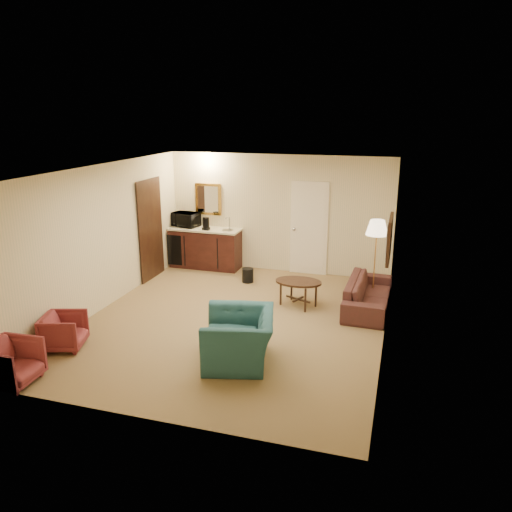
{
  "coord_description": "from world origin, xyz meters",
  "views": [
    {
      "loc": [
        2.65,
        -7.52,
        3.5
      ],
      "look_at": [
        0.23,
        0.5,
        1.05
      ],
      "focal_mm": 35.0,
      "sensor_mm": 36.0,
      "label": 1
    }
  ],
  "objects_px": {
    "microwave": "(186,218)",
    "waste_bin": "(248,275)",
    "floor_lamp": "(375,260)",
    "teal_armchair": "(239,330)",
    "wetbar_cabinet": "(205,248)",
    "rose_chair_near": "(64,330)",
    "sofa": "(369,289)",
    "rose_chair_far": "(11,361)",
    "coffee_maker": "(206,224)",
    "coffee_table": "(298,293)"
  },
  "relations": [
    {
      "from": "teal_armchair",
      "to": "rose_chair_far",
      "type": "height_order",
      "value": "teal_armchair"
    },
    {
      "from": "wetbar_cabinet",
      "to": "waste_bin",
      "type": "relative_size",
      "value": 5.48
    },
    {
      "from": "microwave",
      "to": "waste_bin",
      "type": "bearing_deg",
      "value": -11.11
    },
    {
      "from": "sofa",
      "to": "microwave",
      "type": "relative_size",
      "value": 3.21
    },
    {
      "from": "teal_armchair",
      "to": "coffee_maker",
      "type": "xyz_separation_m",
      "value": [
        -2.11,
        3.96,
        0.57
      ]
    },
    {
      "from": "rose_chair_near",
      "to": "floor_lamp",
      "type": "relative_size",
      "value": 0.39
    },
    {
      "from": "floor_lamp",
      "to": "coffee_maker",
      "type": "relative_size",
      "value": 5.58
    },
    {
      "from": "floor_lamp",
      "to": "microwave",
      "type": "bearing_deg",
      "value": 166.75
    },
    {
      "from": "waste_bin",
      "to": "microwave",
      "type": "xyz_separation_m",
      "value": [
        -1.75,
        0.8,
        0.97
      ]
    },
    {
      "from": "sofa",
      "to": "floor_lamp",
      "type": "bearing_deg",
      "value": -3.82
    },
    {
      "from": "rose_chair_near",
      "to": "floor_lamp",
      "type": "bearing_deg",
      "value": -68.95
    },
    {
      "from": "rose_chair_near",
      "to": "wetbar_cabinet",
      "type": "bearing_deg",
      "value": -24.1
    },
    {
      "from": "sofa",
      "to": "rose_chair_near",
      "type": "relative_size",
      "value": 3.11
    },
    {
      "from": "wetbar_cabinet",
      "to": "coffee_maker",
      "type": "xyz_separation_m",
      "value": [
        0.07,
        -0.11,
        0.6
      ]
    },
    {
      "from": "teal_armchair",
      "to": "rose_chair_near",
      "type": "bearing_deg",
      "value": -96.66
    },
    {
      "from": "waste_bin",
      "to": "wetbar_cabinet",
      "type": "bearing_deg",
      "value": 150.04
    },
    {
      "from": "rose_chair_far",
      "to": "floor_lamp",
      "type": "relative_size",
      "value": 0.42
    },
    {
      "from": "microwave",
      "to": "coffee_maker",
      "type": "relative_size",
      "value": 2.1
    },
    {
      "from": "sofa",
      "to": "rose_chair_near",
      "type": "height_order",
      "value": "sofa"
    },
    {
      "from": "wetbar_cabinet",
      "to": "teal_armchair",
      "type": "distance_m",
      "value": 4.62
    },
    {
      "from": "rose_chair_far",
      "to": "rose_chair_near",
      "type": "bearing_deg",
      "value": -2.84
    },
    {
      "from": "sofa",
      "to": "waste_bin",
      "type": "distance_m",
      "value": 2.67
    },
    {
      "from": "wetbar_cabinet",
      "to": "microwave",
      "type": "height_order",
      "value": "microwave"
    },
    {
      "from": "microwave",
      "to": "rose_chair_near",
      "type": "bearing_deg",
      "value": -76.57
    },
    {
      "from": "wetbar_cabinet",
      "to": "microwave",
      "type": "distance_m",
      "value": 0.83
    },
    {
      "from": "teal_armchair",
      "to": "wetbar_cabinet",
      "type": "bearing_deg",
      "value": -166.2
    },
    {
      "from": "waste_bin",
      "to": "coffee_maker",
      "type": "height_order",
      "value": "coffee_maker"
    },
    {
      "from": "rose_chair_far",
      "to": "wetbar_cabinet",
      "type": "bearing_deg",
      "value": -8.02
    },
    {
      "from": "wetbar_cabinet",
      "to": "teal_armchair",
      "type": "height_order",
      "value": "teal_armchair"
    },
    {
      "from": "waste_bin",
      "to": "microwave",
      "type": "relative_size",
      "value": 0.51
    },
    {
      "from": "rose_chair_near",
      "to": "coffee_table",
      "type": "bearing_deg",
      "value": -66.0
    },
    {
      "from": "sofa",
      "to": "coffee_table",
      "type": "distance_m",
      "value": 1.28
    },
    {
      "from": "coffee_table",
      "to": "microwave",
      "type": "relative_size",
      "value": 1.46
    },
    {
      "from": "sofa",
      "to": "floor_lamp",
      "type": "distance_m",
      "value": 0.67
    },
    {
      "from": "coffee_table",
      "to": "rose_chair_near",
      "type": "bearing_deg",
      "value": -138.34
    },
    {
      "from": "wetbar_cabinet",
      "to": "teal_armchair",
      "type": "xyz_separation_m",
      "value": [
        2.18,
        -4.07,
        0.03
      ]
    },
    {
      "from": "sofa",
      "to": "microwave",
      "type": "bearing_deg",
      "value": 71.9
    },
    {
      "from": "sofa",
      "to": "coffee_maker",
      "type": "xyz_separation_m",
      "value": [
        -3.73,
        1.36,
        0.69
      ]
    },
    {
      "from": "rose_chair_near",
      "to": "microwave",
      "type": "distance_m",
      "value": 4.58
    },
    {
      "from": "waste_bin",
      "to": "coffee_maker",
      "type": "relative_size",
      "value": 1.07
    },
    {
      "from": "coffee_maker",
      "to": "coffee_table",
      "type": "bearing_deg",
      "value": -20.9
    },
    {
      "from": "coffee_table",
      "to": "microwave",
      "type": "height_order",
      "value": "microwave"
    },
    {
      "from": "wetbar_cabinet",
      "to": "waste_bin",
      "type": "xyz_separation_m",
      "value": [
        1.25,
        -0.72,
        -0.31
      ]
    },
    {
      "from": "rose_chair_near",
      "to": "floor_lamp",
      "type": "distance_m",
      "value": 5.6
    },
    {
      "from": "floor_lamp",
      "to": "teal_armchair",
      "type": "bearing_deg",
      "value": -118.11
    },
    {
      "from": "floor_lamp",
      "to": "coffee_maker",
      "type": "xyz_separation_m",
      "value": [
        -3.78,
        0.84,
        0.28
      ]
    },
    {
      "from": "wetbar_cabinet",
      "to": "sofa",
      "type": "relative_size",
      "value": 0.87
    },
    {
      "from": "microwave",
      "to": "coffee_maker",
      "type": "xyz_separation_m",
      "value": [
        0.57,
        -0.19,
        -0.06
      ]
    },
    {
      "from": "sofa",
      "to": "rose_chair_far",
      "type": "relative_size",
      "value": 2.85
    },
    {
      "from": "rose_chair_far",
      "to": "waste_bin",
      "type": "relative_size",
      "value": 2.2
    }
  ]
}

